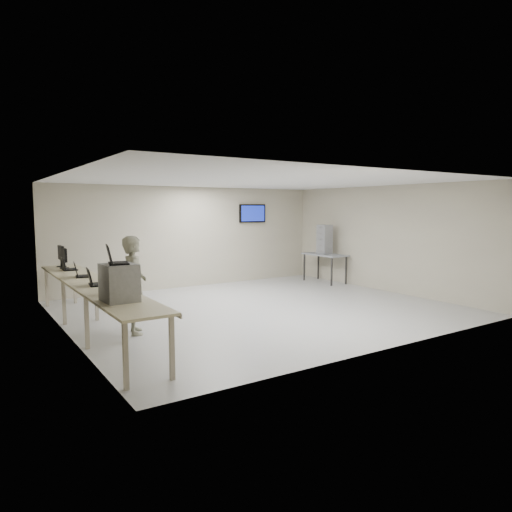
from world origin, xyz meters
TOP-DOWN VIEW (x-y plane):
  - room at (0.03, 0.06)m, footprint 8.01×7.01m
  - workbench at (-3.59, 0.00)m, footprint 0.76×6.00m
  - equipment_box at (-3.65, -1.84)m, footprint 0.46×0.52m
  - laptop_on_box at (-3.71, -1.84)m, footprint 0.36×0.40m
  - laptop_0 at (-3.64, -1.23)m, footprint 0.28×0.34m
  - laptop_1 at (-3.62, -0.31)m, footprint 0.37×0.42m
  - laptop_2 at (-3.60, 0.82)m, footprint 0.36×0.41m
  - laptop_3 at (-3.62, 1.97)m, footprint 0.32×0.39m
  - monitor_near at (-3.60, 2.35)m, footprint 0.20×0.45m
  - monitor_far at (-3.60, 2.67)m, footprint 0.21×0.48m
  - soldier at (-2.97, -0.44)m, footprint 0.54×0.71m
  - side_table at (3.60, 1.94)m, footprint 0.66×1.42m
  - storage_bins at (3.58, 1.94)m, footprint 0.33×0.37m

SIDE VIEW (x-z plane):
  - side_table at x=3.60m, z-range 0.35..1.20m
  - workbench at x=-3.59m, z-range 0.38..1.28m
  - soldier at x=-2.97m, z-range 0.00..1.73m
  - laptop_0 at x=-3.64m, z-range 0.84..1.09m
  - laptop_2 at x=-3.60m, z-range 0.83..1.12m
  - laptop_3 at x=-3.62m, z-range 0.83..1.12m
  - laptop_1 at x=-3.62m, z-range 0.83..1.13m
  - equipment_box at x=-3.65m, z-range 0.90..1.43m
  - monitor_near at x=-3.60m, z-range 0.95..1.39m
  - monitor_far at x=-3.60m, z-range 0.95..1.42m
  - storage_bins at x=3.58m, z-range 0.85..1.72m
  - room at x=0.03m, z-range 0.01..2.82m
  - laptop_on_box at x=-3.71m, z-range 1.36..1.64m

